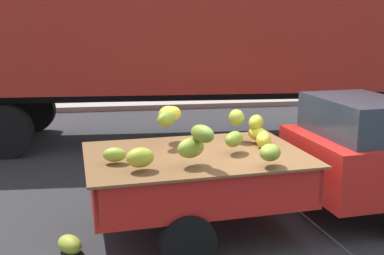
{
  "coord_description": "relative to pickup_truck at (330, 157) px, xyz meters",
  "views": [
    {
      "loc": [
        -2.03,
        -5.51,
        2.71
      ],
      "look_at": [
        -1.09,
        0.45,
        1.34
      ],
      "focal_mm": 43.3,
      "sensor_mm": 36.0,
      "label": 1
    }
  ],
  "objects": [
    {
      "name": "pickup_truck",
      "position": [
        0.0,
        0.0,
        0.0
      ],
      "size": [
        5.03,
        2.28,
        1.7
      ],
      "rotation": [
        0.0,
        0.0,
        0.1
      ],
      "color": "#B21E19",
      "rests_on": "ground"
    },
    {
      "name": "curb_strip",
      "position": [
        -0.81,
        9.01,
        -0.81
      ],
      "size": [
        80.0,
        0.8,
        0.16
      ],
      "primitive_type": "cube",
      "color": "gray",
      "rests_on": "ground"
    },
    {
      "name": "fallen_banana_bunch_near_tailgate",
      "position": [
        -3.49,
        -0.49,
        -0.78
      ],
      "size": [
        0.41,
        0.44,
        0.21
      ],
      "primitive_type": "ellipsoid",
      "rotation": [
        0.0,
        0.0,
        2.19
      ],
      "color": "#93A32E",
      "rests_on": "ground"
    },
    {
      "name": "semi_trailer",
      "position": [
        -1.56,
        4.83,
        1.65
      ],
      "size": [
        12.12,
        3.22,
        3.95
      ],
      "rotation": [
        0.0,
        0.0,
        -0.06
      ],
      "color": "maroon",
      "rests_on": "ground"
    },
    {
      "name": "ground",
      "position": [
        -0.81,
        -0.25,
        -0.89
      ],
      "size": [
        220.0,
        220.0,
        0.0
      ],
      "primitive_type": "plane",
      "color": "#28282B"
    }
  ]
}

